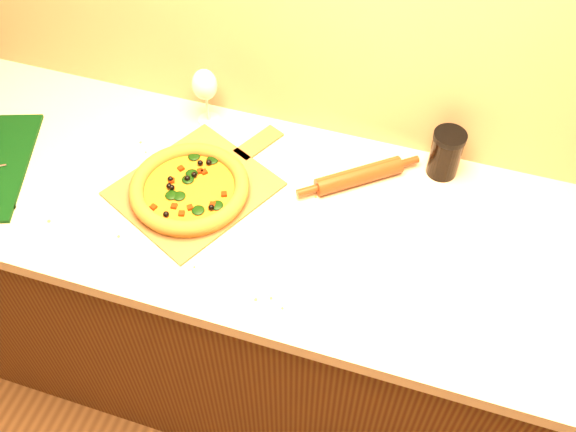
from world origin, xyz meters
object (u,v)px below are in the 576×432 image
Objects in this scene: pizza_peel at (198,186)px; rolling_pin at (359,176)px; dark_jar at (446,153)px; wine_glass at (205,86)px; pizza at (190,188)px.

pizza_peel is 0.41m from rolling_pin.
pizza_peel is at bearing -157.44° from dark_jar.
wine_glass reaches higher than pizza_peel.
pizza_peel is 3.84× the size of dark_jar.
dark_jar reaches higher than rolling_pin.
wine_glass is at bearing 132.09° from pizza_peel.
pizza reaches higher than rolling_pin.
wine_glass is at bearing -179.94° from dark_jar.
dark_jar is at bearing 27.19° from rolling_pin.
pizza_peel is 0.28m from wine_glass.
pizza is 0.30m from wine_glass.
dark_jar is (0.20, 0.10, 0.04)m from rolling_pin.
pizza is 1.76× the size of wine_glass.
wine_glass is (-0.07, 0.24, 0.12)m from pizza_peel.
rolling_pin is at bearing -12.48° from wine_glass.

